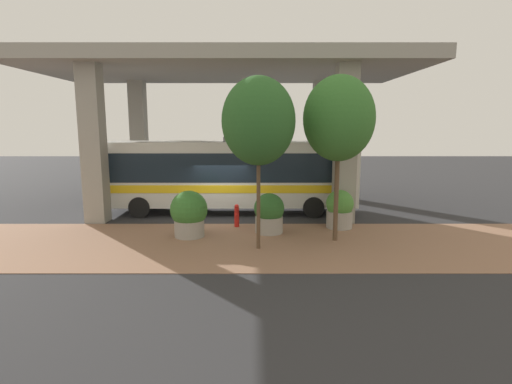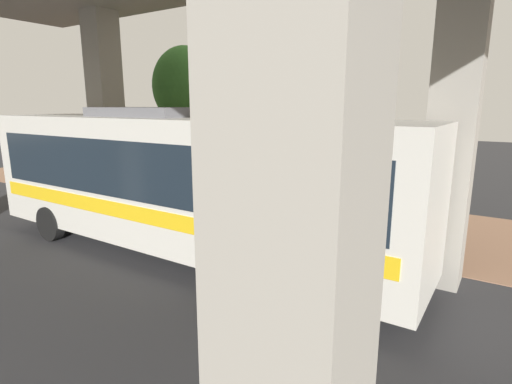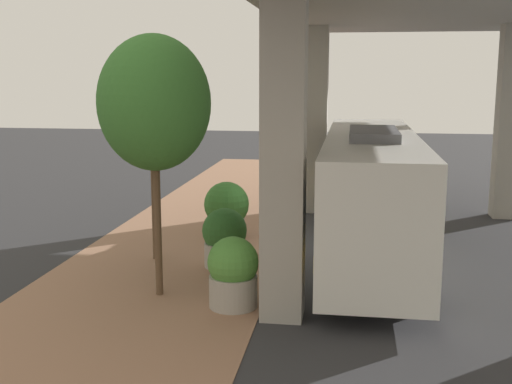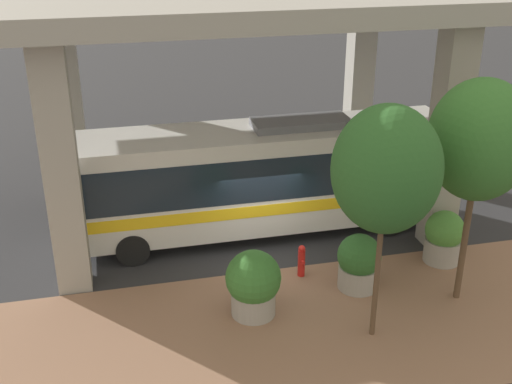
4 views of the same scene
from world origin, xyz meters
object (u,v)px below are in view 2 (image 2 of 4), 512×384
Objects in this scene: bus at (177,178)px; planter_front at (304,195)px; planter_back at (144,185)px; planter_middle at (219,191)px; street_tree_far at (261,89)px; fire_hydrant at (234,210)px; street_tree_near at (185,87)px.

bus is 6.66× the size of planter_front.
planter_back is (1.36, -6.14, -0.11)m from planter_front.
planter_middle is 0.28× the size of street_tree_far.
bus is at bearing 24.30° from planter_middle.
fire_hydrant is at bearing 87.91° from planter_back.
street_tree_near reaches higher than bus.
fire_hydrant is 0.61× the size of planter_middle.
planter_middle is 4.23m from street_tree_far.
bus is 7.43× the size of planter_middle.
street_tree_far reaches higher than planter_middle.
street_tree_near is at bearing -114.15° from planter_middle.
street_tree_near is 1.03× the size of street_tree_far.
fire_hydrant is 0.17× the size of street_tree_far.
planter_back is 0.27× the size of street_tree_near.
bus is 12.21× the size of fire_hydrant.
planter_middle is at bearing -155.70° from bus.
bus is at bearing 56.93° from planter_back.
street_tree_far is (-3.07, -0.91, 3.94)m from fire_hydrant.
street_tree_near is at bearing -139.89° from bus.
bus is 4.47m from planter_middle.
planter_front is 0.30× the size of street_tree_near.
fire_hydrant is at bearing -49.36° from planter_front.
planter_middle is (0.56, -3.13, -0.12)m from planter_front.
bus is 6.62m from street_tree_far.
fire_hydrant is 2.38m from planter_front.
fire_hydrant is at bearing 16.45° from street_tree_far.
planter_front is at bearing 102.52° from planter_back.
bus is 7.01m from street_tree_near.
planter_back is 0.28× the size of street_tree_far.
planter_middle is 4.61m from street_tree_near.
street_tree_far is at bearing 109.23° from street_tree_near.
planter_middle is (-3.91, -1.77, -1.24)m from bus.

